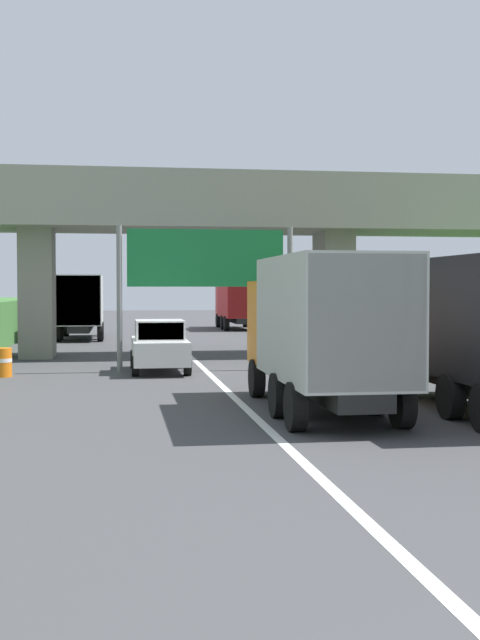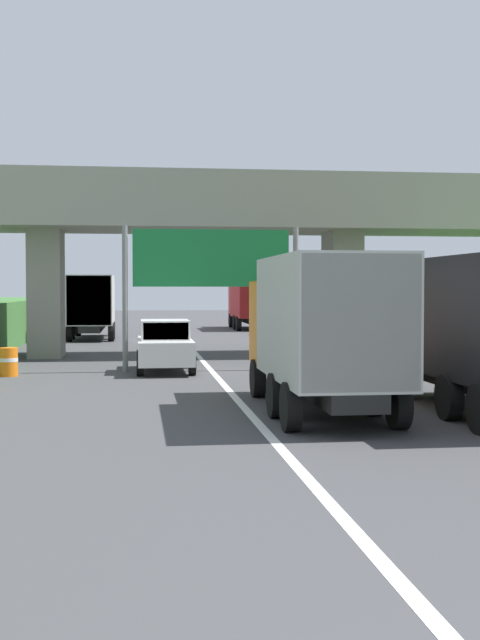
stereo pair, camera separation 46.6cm
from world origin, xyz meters
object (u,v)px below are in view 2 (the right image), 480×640
(truck_red, at_px, (250,300))
(construction_barrel_5, at_px, (9,362))
(car_white, at_px, (165,346))
(truck_blue, at_px, (92,303))
(truck_orange, at_px, (320,326))
(car_yellow, at_px, (369,349))
(overhead_highway_sign, at_px, (211,266))

(truck_red, distance_m, construction_barrel_5, 30.64)
(car_white, xyz_separation_m, construction_barrel_5, (-4.91, -0.77, -0.40))
(car_white, bearing_deg, truck_blue, 100.38)
(truck_orange, bearing_deg, car_yellow, 66.07)
(overhead_highway_sign, bearing_deg, car_white, -176.21)
(overhead_highway_sign, height_order, car_yellow, overhead_highway_sign)
(truck_orange, relative_size, construction_barrel_5, 8.11)
(truck_red, height_order, truck_blue, same)
(truck_red, xyz_separation_m, truck_blue, (-9.96, -9.38, 0.00))
(construction_barrel_5, bearing_deg, car_white, 8.93)
(truck_orange, xyz_separation_m, car_yellow, (3.23, 7.28, -1.08))
(overhead_highway_sign, distance_m, car_white, 3.06)
(truck_orange, height_order, car_white, truck_orange)
(car_yellow, bearing_deg, car_white, 161.79)
(construction_barrel_5, bearing_deg, overhead_highway_sign, 7.71)
(car_yellow, height_order, car_white, same)
(overhead_highway_sign, bearing_deg, construction_barrel_5, -172.29)
(overhead_highway_sign, height_order, car_white, overhead_highway_sign)
(truck_orange, distance_m, car_white, 9.92)
(truck_red, bearing_deg, construction_barrel_5, -112.14)
(truck_red, height_order, car_white, truck_red)
(truck_red, relative_size, car_yellow, 1.78)
(car_white, height_order, construction_barrel_5, car_white)
(overhead_highway_sign, bearing_deg, car_yellow, -24.57)
(overhead_highway_sign, height_order, construction_barrel_5, overhead_highway_sign)
(overhead_highway_sign, xyz_separation_m, car_white, (-1.55, -0.10, -2.64))
(truck_blue, bearing_deg, overhead_highway_sign, -74.89)
(truck_orange, bearing_deg, car_white, 108.35)
(car_white, bearing_deg, overhead_highway_sign, 3.79)
(overhead_highway_sign, relative_size, truck_red, 0.81)
(truck_blue, bearing_deg, truck_red, 43.29)
(truck_blue, relative_size, construction_barrel_5, 8.11)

